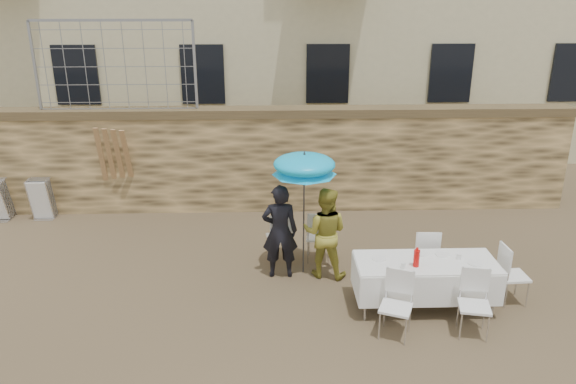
{
  "coord_description": "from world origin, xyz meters",
  "views": [
    {
      "loc": [
        0.12,
        -6.58,
        4.65
      ],
      "look_at": [
        0.4,
        2.2,
        1.4
      ],
      "focal_mm": 35.0,
      "sensor_mm": 36.0,
      "label": 1
    }
  ],
  "objects_px": {
    "soda_bottle": "(416,258)",
    "table_chair_back": "(424,255)",
    "banquet_table": "(426,264)",
    "chair_stack_left": "(1,197)",
    "chair_stack_right": "(44,196)",
    "man_suit": "(280,231)",
    "table_chair_front_left": "(396,306)",
    "woman_dress": "(325,233)",
    "umbrella": "(304,168)",
    "table_chair_side": "(514,274)",
    "couple_chair_left": "(279,236)",
    "table_chair_front_right": "(475,305)",
    "couple_chair_right": "(319,235)"
  },
  "relations": [
    {
      "from": "soda_bottle",
      "to": "table_chair_back",
      "type": "relative_size",
      "value": 0.27
    },
    {
      "from": "table_chair_back",
      "to": "banquet_table",
      "type": "bearing_deg",
      "value": 78.69
    },
    {
      "from": "chair_stack_left",
      "to": "chair_stack_right",
      "type": "bearing_deg",
      "value": 0.0
    },
    {
      "from": "man_suit",
      "to": "soda_bottle",
      "type": "bearing_deg",
      "value": 148.32
    },
    {
      "from": "chair_stack_right",
      "to": "table_chair_front_left",
      "type": "bearing_deg",
      "value": -34.93
    },
    {
      "from": "woman_dress",
      "to": "umbrella",
      "type": "height_order",
      "value": "umbrella"
    },
    {
      "from": "banquet_table",
      "to": "chair_stack_left",
      "type": "xyz_separation_m",
      "value": [
        -8.01,
        3.8,
        -0.27
      ]
    },
    {
      "from": "umbrella",
      "to": "table_chair_side",
      "type": "relative_size",
      "value": 2.08
    },
    {
      "from": "couple_chair_left",
      "to": "soda_bottle",
      "type": "xyz_separation_m",
      "value": [
        1.97,
        -1.76,
        0.43
      ]
    },
    {
      "from": "woman_dress",
      "to": "banquet_table",
      "type": "height_order",
      "value": "woman_dress"
    },
    {
      "from": "table_chair_front_right",
      "to": "table_chair_side",
      "type": "relative_size",
      "value": 1.0
    },
    {
      "from": "table_chair_side",
      "to": "chair_stack_right",
      "type": "relative_size",
      "value": 1.04
    },
    {
      "from": "banquet_table",
      "to": "couple_chair_right",
      "type": "bearing_deg",
      "value": 132.43
    },
    {
      "from": "table_chair_back",
      "to": "couple_chair_right",
      "type": "bearing_deg",
      "value": -23.15
    },
    {
      "from": "banquet_table",
      "to": "chair_stack_left",
      "type": "bearing_deg",
      "value": 154.64
    },
    {
      "from": "man_suit",
      "to": "banquet_table",
      "type": "distance_m",
      "value": 2.42
    },
    {
      "from": "man_suit",
      "to": "chair_stack_right",
      "type": "bearing_deg",
      "value": -29.12
    },
    {
      "from": "table_chair_front_left",
      "to": "table_chair_back",
      "type": "relative_size",
      "value": 1.0
    },
    {
      "from": "banquet_table",
      "to": "chair_stack_right",
      "type": "bearing_deg",
      "value": 151.9
    },
    {
      "from": "man_suit",
      "to": "table_chair_back",
      "type": "height_order",
      "value": "man_suit"
    },
    {
      "from": "man_suit",
      "to": "table_chair_side",
      "type": "height_order",
      "value": "man_suit"
    },
    {
      "from": "table_chair_front_right",
      "to": "woman_dress",
      "type": "bearing_deg",
      "value": 148.0
    },
    {
      "from": "chair_stack_right",
      "to": "couple_chair_right",
      "type": "bearing_deg",
      "value": -21.19
    },
    {
      "from": "chair_stack_right",
      "to": "table_chair_side",
      "type": "bearing_deg",
      "value": -23.48
    },
    {
      "from": "table_chair_back",
      "to": "table_chair_side",
      "type": "height_order",
      "value": "same"
    },
    {
      "from": "chair_stack_right",
      "to": "table_chair_front_right",
      "type": "bearing_deg",
      "value": -30.86
    },
    {
      "from": "couple_chair_right",
      "to": "soda_bottle",
      "type": "relative_size",
      "value": 3.69
    },
    {
      "from": "table_chair_front_left",
      "to": "chair_stack_right",
      "type": "bearing_deg",
      "value": 168.0
    },
    {
      "from": "couple_chair_left",
      "to": "table_chair_back",
      "type": "relative_size",
      "value": 1.0
    },
    {
      "from": "table_chair_front_left",
      "to": "chair_stack_left",
      "type": "xyz_separation_m",
      "value": [
        -7.41,
        4.55,
        -0.02
      ]
    },
    {
      "from": "soda_bottle",
      "to": "table_chair_front_left",
      "type": "distance_m",
      "value": 0.84
    },
    {
      "from": "man_suit",
      "to": "chair_stack_right",
      "type": "distance_m",
      "value": 5.65
    },
    {
      "from": "table_chair_front_right",
      "to": "chair_stack_left",
      "type": "relative_size",
      "value": 1.04
    },
    {
      "from": "chair_stack_left",
      "to": "woman_dress",
      "type": "bearing_deg",
      "value": -22.55
    },
    {
      "from": "couple_chair_left",
      "to": "soda_bottle",
      "type": "height_order",
      "value": "soda_bottle"
    },
    {
      "from": "table_chair_front_left",
      "to": "table_chair_front_right",
      "type": "distance_m",
      "value": 1.1
    },
    {
      "from": "umbrella",
      "to": "table_chair_side",
      "type": "xyz_separation_m",
      "value": [
        3.17,
        -1.06,
        -1.4
      ]
    },
    {
      "from": "couple_chair_right",
      "to": "table_chair_back",
      "type": "xyz_separation_m",
      "value": [
        1.67,
        -0.81,
        0.0
      ]
    },
    {
      "from": "man_suit",
      "to": "chair_stack_left",
      "type": "bearing_deg",
      "value": -25.24
    },
    {
      "from": "woman_dress",
      "to": "umbrella",
      "type": "bearing_deg",
      "value": -0.33
    },
    {
      "from": "soda_bottle",
      "to": "table_chair_front_left",
      "type": "relative_size",
      "value": 0.27
    },
    {
      "from": "table_chair_side",
      "to": "table_chair_front_right",
      "type": "bearing_deg",
      "value": 130.33
    },
    {
      "from": "umbrella",
      "to": "couple_chair_right",
      "type": "bearing_deg",
      "value": 56.31
    },
    {
      "from": "table_chair_front_right",
      "to": "couple_chair_right",
      "type": "bearing_deg",
      "value": 141.17
    },
    {
      "from": "couple_chair_left",
      "to": "table_chair_front_left",
      "type": "bearing_deg",
      "value": 113.13
    },
    {
      "from": "couple_chair_right",
      "to": "banquet_table",
      "type": "height_order",
      "value": "couple_chair_right"
    },
    {
      "from": "table_chair_front_left",
      "to": "table_chair_side",
      "type": "distance_m",
      "value": 2.17
    },
    {
      "from": "soda_bottle",
      "to": "chair_stack_right",
      "type": "relative_size",
      "value": 0.28
    },
    {
      "from": "umbrella",
      "to": "couple_chair_left",
      "type": "height_order",
      "value": "umbrella"
    },
    {
      "from": "table_chair_back",
      "to": "chair_stack_right",
      "type": "distance_m",
      "value": 7.9
    }
  ]
}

